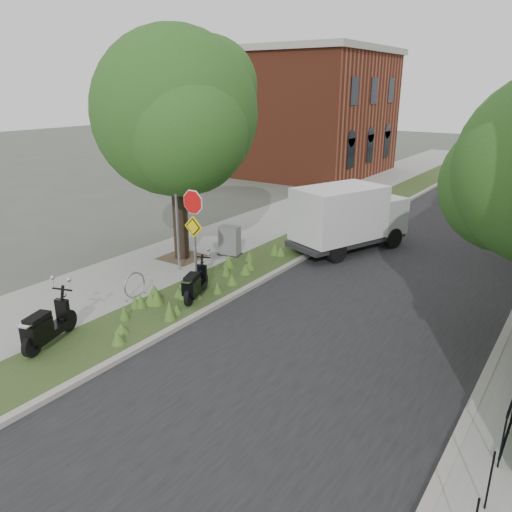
{
  "coord_description": "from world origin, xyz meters",
  "views": [
    {
      "loc": [
        7.67,
        -9.52,
        5.91
      ],
      "look_at": [
        0.04,
        1.57,
        1.3
      ],
      "focal_mm": 35.0,
      "sensor_mm": 36.0,
      "label": 1
    }
  ],
  "objects_px": {
    "box_truck": "(348,215)",
    "utility_cabinet": "(230,241)",
    "sign_assembly": "(194,221)",
    "scooter_far": "(194,287)",
    "scooter_near": "(44,330)"
  },
  "relations": [
    {
      "from": "utility_cabinet",
      "to": "scooter_far",
      "type": "bearing_deg",
      "value": -66.89
    },
    {
      "from": "sign_assembly",
      "to": "scooter_near",
      "type": "height_order",
      "value": "sign_assembly"
    },
    {
      "from": "box_truck",
      "to": "scooter_far",
      "type": "bearing_deg",
      "value": -102.05
    },
    {
      "from": "sign_assembly",
      "to": "box_truck",
      "type": "distance_m",
      "value": 6.89
    },
    {
      "from": "scooter_far",
      "to": "utility_cabinet",
      "type": "distance_m",
      "value": 4.1
    },
    {
      "from": "sign_assembly",
      "to": "box_truck",
      "type": "height_order",
      "value": "sign_assembly"
    },
    {
      "from": "sign_assembly",
      "to": "scooter_far",
      "type": "distance_m",
      "value": 1.86
    },
    {
      "from": "utility_cabinet",
      "to": "box_truck",
      "type": "bearing_deg",
      "value": 45.79
    },
    {
      "from": "box_truck",
      "to": "utility_cabinet",
      "type": "bearing_deg",
      "value": -134.21
    },
    {
      "from": "scooter_near",
      "to": "scooter_far",
      "type": "bearing_deg",
      "value": 75.45
    },
    {
      "from": "sign_assembly",
      "to": "utility_cabinet",
      "type": "distance_m",
      "value": 4.08
    },
    {
      "from": "scooter_far",
      "to": "box_truck",
      "type": "bearing_deg",
      "value": 77.95
    },
    {
      "from": "scooter_far",
      "to": "box_truck",
      "type": "height_order",
      "value": "box_truck"
    },
    {
      "from": "sign_assembly",
      "to": "utility_cabinet",
      "type": "height_order",
      "value": "sign_assembly"
    },
    {
      "from": "scooter_near",
      "to": "utility_cabinet",
      "type": "height_order",
      "value": "utility_cabinet"
    }
  ]
}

